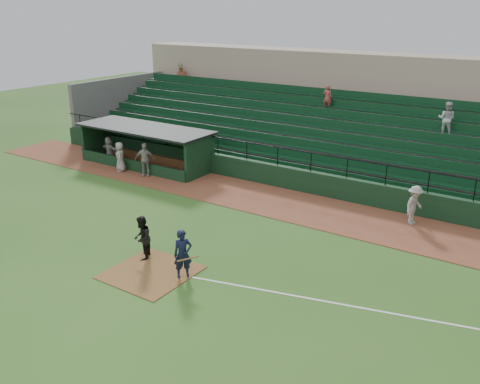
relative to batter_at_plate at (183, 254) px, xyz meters
The scene contains 12 objects.
ground 1.66m from the batter_at_plate, 154.62° to the left, with size 90.00×90.00×0.00m, color #325E1E.
warning_track 8.73m from the batter_at_plate, 98.21° to the left, with size 40.00×4.00×0.03m, color brown.
home_plate_dirt 1.60m from the batter_at_plate, 161.58° to the right, with size 3.00×3.00×0.03m, color brown.
foul_line 7.06m from the batter_at_plate, 14.81° to the left, with size 18.00×0.09×0.01m, color white.
stadium_structure 17.15m from the batter_at_plate, 94.16° to the left, with size 38.00×13.08×6.40m.
dugout 14.96m from the batter_at_plate, 137.28° to the left, with size 8.90×3.20×2.42m.
batter_at_plate is the anchor object (origin of this frame).
umpire 2.29m from the batter_at_plate, behind, with size 0.86×0.67×1.78m, color black.
runner 11.06m from the batter_at_plate, 59.88° to the left, with size 1.17×0.67×1.81m, color #A6A19B.
dugout_player_a 12.43m from the batter_at_plate, 139.77° to the left, with size 1.15×0.48×1.96m, color #9D9893.
dugout_player_b 13.82m from the batter_at_plate, 145.19° to the left, with size 0.87×0.57×1.78m, color #A09B95.
dugout_player_c 15.83m from the batter_at_plate, 146.40° to the left, with size 1.59×0.51×1.71m, color #9F9A95.
Camera 1 is at (12.21, -13.35, 9.34)m, focal length 38.57 mm.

